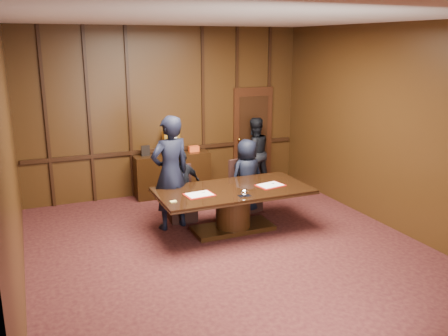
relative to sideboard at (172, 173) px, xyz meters
The scene contains 13 objects.
room 3.36m from the sideboard, 88.80° to the right, with size 7.00×7.04×3.50m.
sideboard is the anchor object (origin of this frame).
conference_table 2.37m from the sideboard, 81.03° to the right, with size 2.62×1.32×0.76m.
folder_left 2.47m from the sideboard, 96.53° to the right, with size 0.49×0.37×0.02m.
folder_right 2.66m from the sideboard, 66.90° to the right, with size 0.51×0.41×0.02m.
inkstand 2.84m from the sideboard, 82.46° to the right, with size 0.20×0.14×0.12m.
notepad 2.73m from the sideboard, 106.50° to the right, with size 0.10×0.07×0.01m, color #DFCE6D.
chair_left 1.51m from the sideboard, 100.74° to the right, with size 0.51×0.51×0.99m.
chair_right 1.79m from the sideboard, 55.39° to the right, with size 0.59×0.59×0.99m.
signatory_left 1.58m from the sideboard, 100.28° to the right, with size 0.78×0.33×1.33m, color black.
signatory_right 1.86m from the sideboard, 56.56° to the right, with size 0.69×0.45×1.42m, color black.
witness_left 1.93m from the sideboard, 107.48° to the right, with size 0.73×0.48×1.99m, color black.
witness_right 1.89m from the sideboard, ahead, with size 0.77×0.60×1.58m, color black.
Camera 1 is at (-2.79, -6.11, 3.18)m, focal length 38.00 mm.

